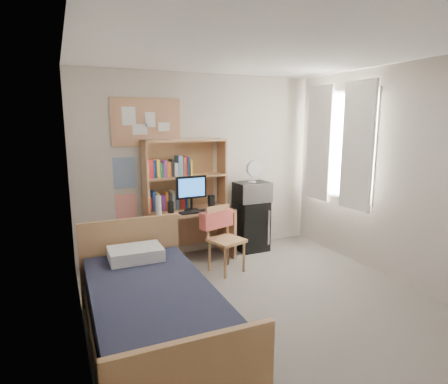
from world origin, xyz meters
name	(u,v)px	position (x,y,z in m)	size (l,w,h in m)	color
floor	(275,314)	(0.00, 0.00, -0.01)	(3.60, 4.20, 0.02)	slate
ceiling	(282,45)	(0.00, 0.00, 2.60)	(3.60, 4.20, 0.02)	white
wall_back	(201,165)	(0.00, 2.10, 1.30)	(3.60, 0.04, 2.60)	beige
wall_left	(77,205)	(-1.80, 0.00, 1.30)	(0.04, 4.20, 2.60)	beige
wall_right	(412,177)	(1.80, 0.00, 1.30)	(0.04, 4.20, 2.60)	beige
window_unit	(338,145)	(1.75, 1.20, 1.60)	(0.10, 1.40, 1.70)	white
curtain_left	(357,147)	(1.72, 0.80, 1.60)	(0.04, 0.55, 1.70)	white
curtain_right	(319,144)	(1.72, 1.60, 1.60)	(0.04, 0.55, 1.70)	white
bulletin_board	(146,122)	(-0.78, 2.08, 1.92)	(0.94, 0.03, 0.64)	tan
poster_wave	(125,173)	(-1.10, 2.09, 1.25)	(0.30, 0.01, 0.42)	#255597
poster_japan	(126,207)	(-1.10, 2.09, 0.78)	(0.28, 0.01, 0.36)	#F3392B
desk	(190,235)	(-0.29, 1.79, 0.36)	(1.16, 0.58, 0.73)	tan
desk_chair	(227,240)	(0.00, 1.19, 0.43)	(0.43, 0.43, 0.86)	tan
mini_fridge	(251,225)	(0.70, 1.84, 0.38)	(0.44, 0.44, 0.76)	black
bed	(154,320)	(-1.27, -0.13, 0.28)	(1.01, 2.03, 0.56)	black
hutch	(185,174)	(-0.29, 1.94, 1.21)	(1.17, 0.30, 0.96)	tan
monitor	(191,194)	(-0.28, 1.73, 0.96)	(0.43, 0.03, 0.46)	black
keyboard	(196,212)	(-0.27, 1.59, 0.74)	(0.43, 0.14, 0.02)	black
speaker_left	(171,207)	(-0.58, 1.71, 0.81)	(0.06, 0.06, 0.16)	black
speaker_right	(211,202)	(0.02, 1.75, 0.82)	(0.08, 0.08, 0.18)	black
water_bottle	(158,206)	(-0.76, 1.66, 0.85)	(0.07, 0.07, 0.25)	silver
hoodie	(216,219)	(-0.06, 1.39, 0.66)	(0.47, 0.14, 0.23)	#E05F55
microwave	(252,192)	(0.70, 1.82, 0.90)	(0.49, 0.37, 0.28)	silver
desk_fan	(252,172)	(0.70, 1.82, 1.19)	(0.23, 0.23, 0.29)	silver
pillow	(136,254)	(-1.27, 0.62, 0.62)	(0.52, 0.36, 0.13)	silver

